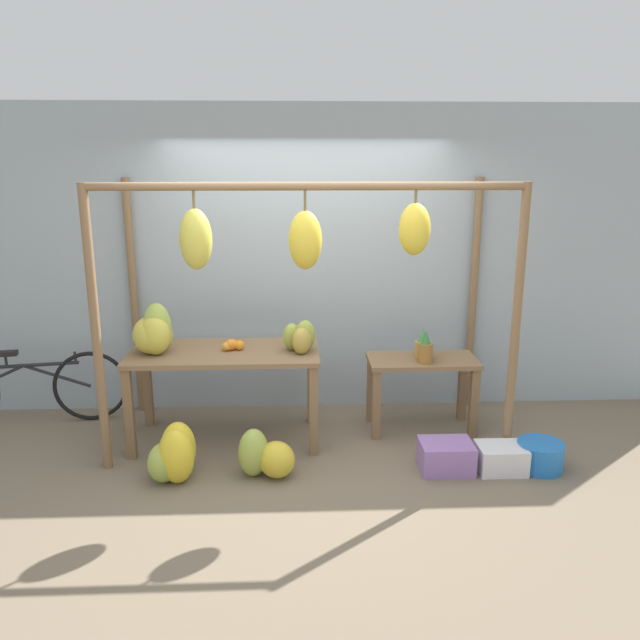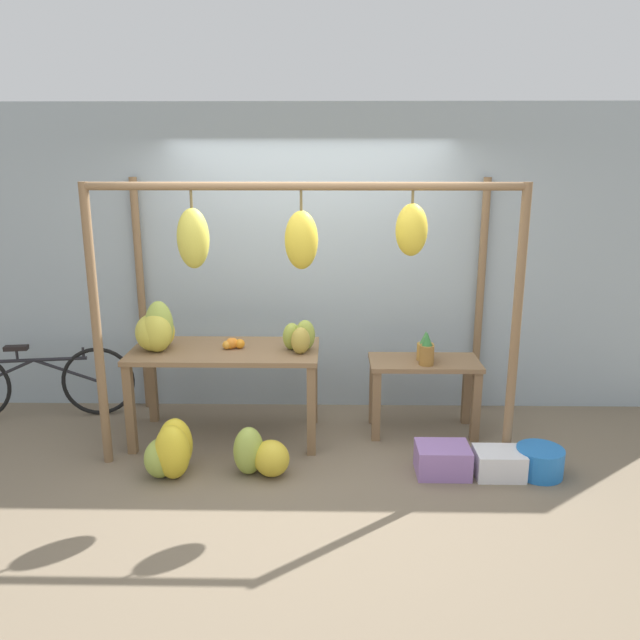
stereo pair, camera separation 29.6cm
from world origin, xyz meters
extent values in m
plane|color=#756651|center=(0.00, 0.00, 0.00)|extent=(20.00, 20.00, 0.00)
cube|color=#99A8B2|center=(0.00, 1.34, 1.40)|extent=(8.00, 0.08, 2.80)
cylinder|color=brown|center=(-1.56, 0.11, 1.08)|extent=(0.07, 0.07, 2.16)
cylinder|color=brown|center=(1.56, 0.11, 1.08)|extent=(0.07, 0.07, 2.16)
cylinder|color=brown|center=(-1.56, 1.25, 1.08)|extent=(0.07, 0.07, 2.16)
cylinder|color=brown|center=(1.56, 1.25, 1.08)|extent=(0.07, 0.07, 2.16)
cylinder|color=brown|center=(0.00, 0.11, 2.13)|extent=(3.13, 0.06, 0.06)
cylinder|color=brown|center=(-0.80, 0.11, 2.04)|extent=(0.02, 0.02, 0.12)
ellipsoid|color=gold|center=(-0.80, 0.11, 1.76)|extent=(0.23, 0.21, 0.44)
cylinder|color=brown|center=(-0.02, 0.11, 2.03)|extent=(0.02, 0.02, 0.14)
ellipsoid|color=gold|center=(-0.02, 0.11, 1.75)|extent=(0.24, 0.22, 0.42)
cylinder|color=brown|center=(0.76, 0.11, 2.06)|extent=(0.02, 0.02, 0.09)
ellipsoid|color=gold|center=(0.76, 0.11, 1.83)|extent=(0.23, 0.21, 0.37)
cube|color=brown|center=(-0.69, 0.58, 0.77)|extent=(1.55, 0.74, 0.04)
cube|color=brown|center=(-1.41, 0.26, 0.37)|extent=(0.07, 0.07, 0.75)
cube|color=brown|center=(0.04, 0.26, 0.37)|extent=(0.07, 0.07, 0.75)
cube|color=brown|center=(-1.41, 0.90, 0.37)|extent=(0.07, 0.07, 0.75)
cube|color=brown|center=(0.04, 0.90, 0.37)|extent=(0.07, 0.07, 0.75)
cube|color=brown|center=(1.00, 0.72, 0.63)|extent=(0.94, 0.47, 0.04)
cube|color=brown|center=(0.58, 0.54, 0.31)|extent=(0.07, 0.07, 0.61)
cube|color=brown|center=(1.41, 0.54, 0.31)|extent=(0.07, 0.07, 0.61)
cube|color=brown|center=(0.58, 0.90, 0.31)|extent=(0.07, 0.07, 0.61)
cube|color=brown|center=(1.41, 0.90, 0.31)|extent=(0.07, 0.07, 0.61)
ellipsoid|color=#9EB247|center=(-1.21, 0.54, 1.00)|extent=(0.29, 0.27, 0.42)
ellipsoid|color=gold|center=(-1.24, 0.59, 0.93)|extent=(0.35, 0.37, 0.28)
ellipsoid|color=gold|center=(-1.27, 0.53, 0.94)|extent=(0.36, 0.38, 0.30)
ellipsoid|color=gold|center=(-1.22, 0.49, 0.95)|extent=(0.34, 0.33, 0.33)
sphere|color=orange|center=(-0.64, 0.58, 0.83)|extent=(0.08, 0.08, 0.08)
sphere|color=orange|center=(-0.56, 0.59, 0.83)|extent=(0.08, 0.08, 0.08)
sphere|color=orange|center=(-0.62, 0.60, 0.83)|extent=(0.09, 0.09, 0.09)
sphere|color=orange|center=(-0.67, 0.57, 0.83)|extent=(0.07, 0.07, 0.07)
sphere|color=orange|center=(-0.63, 0.59, 0.84)|extent=(0.09, 0.09, 0.09)
cylinder|color=olive|center=(0.99, 0.60, 0.74)|extent=(0.12, 0.12, 0.17)
cone|color=#337538|center=(0.99, 0.60, 0.88)|extent=(0.09, 0.09, 0.11)
cylinder|color=#B27F38|center=(1.00, 0.74, 0.72)|extent=(0.14, 0.14, 0.14)
cone|color=#428442|center=(1.00, 0.74, 0.85)|extent=(0.10, 0.10, 0.11)
ellipsoid|color=gold|center=(-0.98, -0.10, 0.19)|extent=(0.25, 0.27, 0.39)
ellipsoid|color=yellow|center=(-0.99, -0.03, 0.21)|extent=(0.35, 0.35, 0.42)
ellipsoid|color=gold|center=(-1.01, -0.09, 0.19)|extent=(0.33, 0.33, 0.39)
ellipsoid|color=#9EB247|center=(-1.08, -0.12, 0.15)|extent=(0.31, 0.32, 0.30)
ellipsoid|color=yellow|center=(-0.98, -0.15, 0.21)|extent=(0.34, 0.33, 0.42)
ellipsoid|color=gold|center=(-0.25, -0.10, 0.14)|extent=(0.35, 0.34, 0.28)
ellipsoid|color=#9EB247|center=(-0.42, -0.07, 0.19)|extent=(0.32, 0.32, 0.37)
cube|color=#9970B7|center=(1.04, -0.05, 0.11)|extent=(0.40, 0.31, 0.23)
cylinder|color=blue|center=(1.77, -0.05, 0.11)|extent=(0.35, 0.35, 0.22)
torus|color=black|center=(-1.95, 1.04, 0.33)|extent=(0.65, 0.14, 0.65)
cylinder|color=black|center=(-2.49, 0.95, 0.56)|extent=(0.92, 0.17, 0.03)
cylinder|color=black|center=(-2.22, 0.99, 0.44)|extent=(0.55, 0.11, 0.26)
cylinder|color=black|center=(-2.62, 0.93, 0.61)|extent=(0.02, 0.02, 0.10)
cube|color=black|center=(-2.62, 0.93, 0.68)|extent=(0.21, 0.11, 0.04)
cylinder|color=black|center=(-2.06, 1.02, 0.61)|extent=(0.02, 0.02, 0.10)
ellipsoid|color=#93A33D|center=(-0.02, 0.56, 0.92)|extent=(0.20, 0.18, 0.25)
ellipsoid|color=#B2993D|center=(-0.05, 0.45, 0.90)|extent=(0.21, 0.20, 0.22)
ellipsoid|color=#93A33D|center=(-0.13, 0.57, 0.90)|extent=(0.21, 0.20, 0.23)
cube|color=silver|center=(1.46, -0.07, 0.10)|extent=(0.36, 0.28, 0.20)
camera|label=1|loc=(-0.11, -4.35, 2.32)|focal=35.00mm
camera|label=2|loc=(0.18, -4.35, 2.32)|focal=35.00mm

